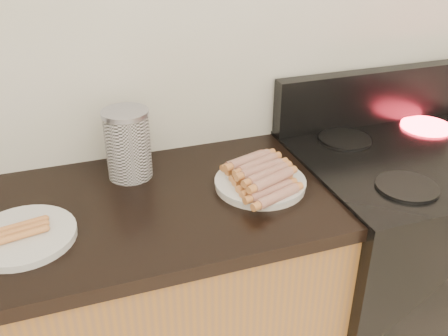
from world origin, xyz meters
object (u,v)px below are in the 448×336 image
object	(u,v)px
main_plate	(260,184)
canister	(128,144)
stove	(395,263)
side_plate	(23,236)
mug	(128,153)

from	to	relation	value
main_plate	canister	size ratio (longest dim) A/B	1.24
stove	canister	size ratio (longest dim) A/B	4.28
main_plate	side_plate	world-z (taller)	side_plate
side_plate	canister	size ratio (longest dim) A/B	1.23
main_plate	mug	xyz separation A→B (m)	(-0.34, 0.25, 0.04)
side_plate	canister	world-z (taller)	canister
mug	stove	bearing A→B (deg)	-15.16
stove	side_plate	size ratio (longest dim) A/B	3.47
side_plate	canister	distance (m)	0.40
canister	mug	distance (m)	0.08
side_plate	canister	xyz separation A→B (m)	(0.31, 0.24, 0.10)
main_plate	canister	world-z (taller)	canister
side_plate	mug	distance (m)	0.43
canister	stove	bearing A→B (deg)	-11.60
mug	canister	bearing A→B (deg)	-94.61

